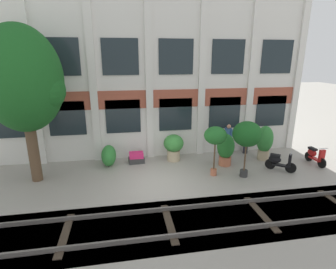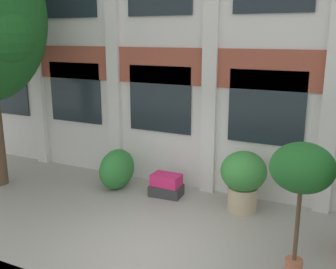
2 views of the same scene
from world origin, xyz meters
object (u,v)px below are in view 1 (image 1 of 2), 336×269
(potted_plant_ribbed_drum, at_px, (174,146))
(topiary_hedge, at_px, (109,156))
(broadleaf_tree, at_px, (23,82))
(scooter_second_parked, at_px, (315,155))
(scooter_near_curb, at_px, (279,162))
(potted_plant_tall_urn, at_px, (215,137))
(potted_plant_fluted_column, at_px, (226,149))
(potted_plant_square_trough, at_px, (136,158))
(potted_plant_glazed_jar, at_px, (265,141))
(resident_watching_tracks, at_px, (246,138))
(resident_by_doorway, at_px, (228,138))
(potted_plant_low_pan, at_px, (247,135))

(potted_plant_ribbed_drum, height_order, topiary_hedge, potted_plant_ribbed_drum)
(broadleaf_tree, height_order, scooter_second_parked, broadleaf_tree)
(scooter_near_curb, distance_m, topiary_hedge, 8.14)
(scooter_second_parked, bearing_deg, potted_plant_ribbed_drum, -105.06)
(broadleaf_tree, xyz_separation_m, potted_plant_tall_urn, (7.71, -0.85, -2.37))
(potted_plant_tall_urn, relative_size, scooter_near_curb, 2.05)
(potted_plant_tall_urn, relative_size, potted_plant_fluted_column, 1.43)
(potted_plant_fluted_column, xyz_separation_m, scooter_near_curb, (2.25, -1.06, -0.42))
(potted_plant_fluted_column, xyz_separation_m, potted_plant_ribbed_drum, (-2.38, 1.04, -0.06))
(potted_plant_square_trough, distance_m, scooter_near_curb, 6.88)
(potted_plant_square_trough, distance_m, potted_plant_ribbed_drum, 1.99)
(potted_plant_fluted_column, distance_m, potted_plant_glazed_jar, 2.29)
(broadleaf_tree, relative_size, resident_watching_tracks, 3.93)
(potted_plant_square_trough, bearing_deg, resident_watching_tracks, 3.23)
(resident_watching_tracks, distance_m, topiary_hedge, 7.41)
(potted_plant_ribbed_drum, bearing_deg, resident_watching_tracks, 4.74)
(potted_plant_ribbed_drum, relative_size, scooter_second_parked, 1.00)
(potted_plant_tall_urn, distance_m, scooter_near_curb, 3.48)
(broadleaf_tree, relative_size, topiary_hedge, 5.60)
(resident_watching_tracks, bearing_deg, scooter_second_parked, 18.93)
(resident_by_doorway, bearing_deg, topiary_hedge, -19.64)
(scooter_near_curb, relative_size, resident_by_doorway, 0.66)
(broadleaf_tree, xyz_separation_m, potted_plant_ribbed_drum, (6.27, 1.22, -3.40))
(scooter_second_parked, xyz_separation_m, topiary_hedge, (-10.10, 1.54, 0.08))
(potted_plant_low_pan, height_order, resident_by_doorway, potted_plant_low_pan)
(potted_plant_ribbed_drum, xyz_separation_m, resident_by_doorway, (3.11, 0.41, 0.10))
(potted_plant_square_trough, distance_m, potted_plant_glazed_jar, 6.62)
(potted_plant_tall_urn, xyz_separation_m, resident_watching_tracks, (2.69, 2.41, -0.95))
(potted_plant_ribbed_drum, distance_m, scooter_near_curb, 5.10)
(potted_plant_tall_urn, bearing_deg, potted_plant_ribbed_drum, 124.96)
(broadleaf_tree, distance_m, potted_plant_tall_urn, 8.11)
(potted_plant_glazed_jar, bearing_deg, resident_by_doorway, 144.65)
(potted_plant_low_pan, relative_size, scooter_near_curb, 2.29)
(potted_plant_glazed_jar, relative_size, resident_watching_tracks, 1.11)
(potted_plant_fluted_column, xyz_separation_m, potted_plant_square_trough, (-4.29, 1.04, -0.60))
(potted_plant_square_trough, distance_m, resident_watching_tracks, 6.08)
(resident_watching_tracks, bearing_deg, topiary_hedge, -121.14)
(potted_plant_ribbed_drum, relative_size, topiary_hedge, 1.20)
(potted_plant_low_pan, xyz_separation_m, scooter_near_curb, (1.91, 0.33, -1.51))
(resident_by_doorway, bearing_deg, potted_plant_tall_urn, 31.70)
(broadleaf_tree, bearing_deg, topiary_hedge, 20.06)
(topiary_hedge, bearing_deg, resident_watching_tracks, 3.55)
(resident_by_doorway, xyz_separation_m, topiary_hedge, (-6.36, -0.53, -0.38))
(broadleaf_tree, distance_m, resident_watching_tracks, 11.03)
(potted_plant_square_trough, bearing_deg, potted_plant_low_pan, -27.69)
(potted_plant_square_trough, bearing_deg, scooter_near_curb, -17.83)
(scooter_second_parked, bearing_deg, potted_plant_low_pan, -80.83)
(potted_plant_low_pan, height_order, topiary_hedge, potted_plant_low_pan)
(scooter_near_curb, bearing_deg, potted_plant_low_pan, -129.93)
(topiary_hedge, bearing_deg, potted_plant_fluted_column, -9.33)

